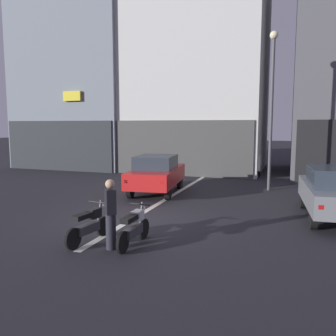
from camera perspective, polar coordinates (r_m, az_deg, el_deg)
The scene contains 11 objects.
ground_plane at distance 11.02m, azimuth -5.87°, elevation -8.35°, with size 120.00×120.00×0.00m, color #232328.
lane_centre_line at distance 16.52m, azimuth 3.03°, elevation -3.14°, with size 0.20×18.00×0.01m, color silver.
building_corner_left at distance 27.59m, azimuth -12.42°, elevation 17.52°, with size 8.10×8.78×16.07m.
building_mid_block at distance 25.22m, azimuth 4.79°, elevation 25.34°, with size 8.95×8.16×21.74m.
car_red_crossing_near at distance 14.93m, azimuth -1.88°, elevation -0.80°, with size 2.27×4.29×1.64m.
car_grey_parked_kerbside at distance 11.94m, azimuth 25.77°, elevation -3.47°, with size 2.05×4.22×1.64m.
car_white_down_street at distance 21.70m, azimuth 12.76°, elevation 1.47°, with size 1.93×4.17×1.64m.
street_lamp at distance 16.18m, azimuth 16.67°, elevation 11.32°, with size 0.36×0.36×6.94m.
motorcycle_black_row_leftmost at distance 9.00m, azimuth -12.78°, elevation -8.99°, with size 0.55×1.66×0.98m.
motorcycle_white_row_left_mid at distance 8.60m, azimuth -5.58°, elevation -9.61°, with size 0.55×1.67×0.98m.
person_by_motorcycles at distance 8.32m, azimuth -9.39°, elevation -7.40°, with size 0.40×0.42×1.67m.
Camera 1 is at (4.55, -9.61, 2.91)m, focal length 37.18 mm.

